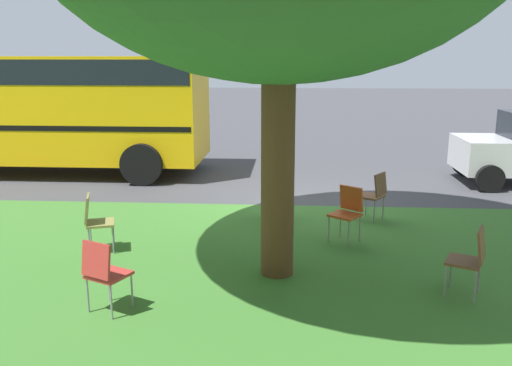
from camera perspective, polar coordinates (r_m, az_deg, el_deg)
ground at (r=10.89m, az=4.42°, el=-2.12°), size 80.00×80.00×0.00m
grass_verge at (r=7.85m, az=4.64°, el=-8.30°), size 48.00×6.00×0.01m
chair_0 at (r=8.43m, az=-16.64°, el=-3.60°), size 0.53×0.52×0.88m
chair_1 at (r=6.42m, az=-15.80°, el=-8.89°), size 0.55×0.56×0.88m
chair_2 at (r=9.67m, az=1.93°, el=-0.90°), size 0.55×0.54×0.88m
chair_3 at (r=8.66m, az=9.64°, el=-2.77°), size 0.58×0.58×0.88m
chair_4 at (r=9.81m, az=12.44°, el=-0.99°), size 0.58×0.58×0.88m
chair_5 at (r=7.08m, az=21.77°, el=-7.23°), size 0.56×0.55×0.88m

